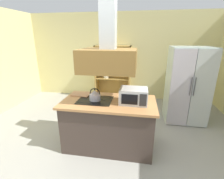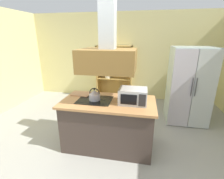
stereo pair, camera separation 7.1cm
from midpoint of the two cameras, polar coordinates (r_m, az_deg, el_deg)
ground_plane at (r=3.12m, az=-4.53°, el=-21.30°), size 7.80×7.80×0.00m
wall_back at (r=5.39m, az=3.70°, el=11.38°), size 6.00×0.12×2.70m
kitchen_island at (r=3.05m, az=-0.60°, el=-11.86°), size 1.64×0.88×0.90m
range_hood at (r=2.65m, az=-0.69°, el=12.74°), size 0.90×0.70×1.27m
refrigerator at (r=4.19m, az=25.76°, el=1.15°), size 0.90×0.78×1.77m
dish_cabinet at (r=5.31m, az=1.27°, el=4.77°), size 1.13×0.40×1.72m
kettle at (r=2.88m, az=-5.45°, el=-1.96°), size 0.20×0.20×0.22m
cutting_board at (r=3.21m, az=-10.14°, el=-1.61°), size 0.36×0.27×0.02m
microwave at (r=2.74m, az=8.07°, el=-2.30°), size 0.46×0.35×0.26m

